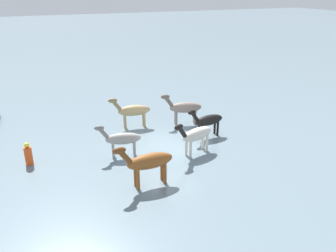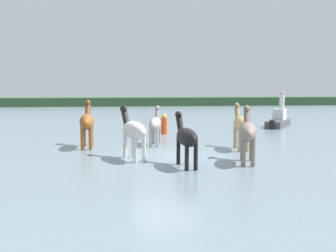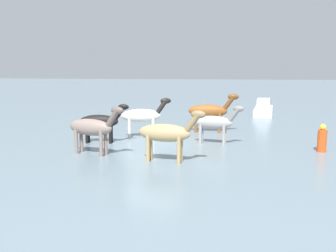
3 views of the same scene
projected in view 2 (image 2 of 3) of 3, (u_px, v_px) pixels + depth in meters
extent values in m
plane|color=slate|center=(166.00, 155.00, 15.48)|extent=(178.59, 178.59, 0.00)
cube|color=#335330|center=(128.00, 106.00, 58.98)|extent=(160.73, 6.00, 2.40)
ellipsoid|color=black|center=(187.00, 137.00, 13.04)|extent=(0.68, 1.82, 0.60)
cylinder|color=black|center=(178.00, 150.00, 13.57)|extent=(0.13, 0.13, 0.98)
cylinder|color=black|center=(187.00, 150.00, 13.63)|extent=(0.13, 0.13, 0.98)
cylinder|color=black|center=(187.00, 155.00, 12.53)|extent=(0.13, 0.13, 0.98)
cylinder|color=black|center=(196.00, 155.00, 12.60)|extent=(0.13, 0.13, 0.98)
cylinder|color=black|center=(180.00, 123.00, 13.92)|extent=(0.25, 0.56, 0.65)
ellipsoid|color=black|center=(178.00, 115.00, 14.07)|extent=(0.25, 0.50, 0.26)
ellipsoid|color=brown|center=(87.00, 122.00, 17.26)|extent=(0.63, 2.05, 0.69)
cylinder|color=brown|center=(84.00, 133.00, 17.89)|extent=(0.15, 0.15, 1.13)
cylinder|color=brown|center=(92.00, 133.00, 17.94)|extent=(0.15, 0.15, 1.13)
cylinder|color=brown|center=(82.00, 137.00, 16.69)|extent=(0.15, 0.15, 1.13)
cylinder|color=brown|center=(90.00, 136.00, 16.74)|extent=(0.15, 0.15, 1.13)
cylinder|color=brown|center=(88.00, 110.00, 18.29)|extent=(0.25, 0.63, 0.75)
ellipsoid|color=brown|center=(88.00, 103.00, 18.47)|extent=(0.24, 0.56, 0.30)
ellipsoid|color=tan|center=(241.00, 124.00, 16.80)|extent=(0.84, 1.99, 0.65)
cylinder|color=tan|center=(235.00, 135.00, 17.43)|extent=(0.14, 0.14, 1.06)
cylinder|color=tan|center=(242.00, 135.00, 17.43)|extent=(0.14, 0.14, 1.06)
cylinder|color=tan|center=(240.00, 139.00, 16.28)|extent=(0.14, 0.14, 1.06)
cylinder|color=tan|center=(247.00, 139.00, 16.28)|extent=(0.14, 0.14, 1.06)
cylinder|color=olive|center=(237.00, 113.00, 17.78)|extent=(0.30, 0.62, 0.71)
ellipsoid|color=olive|center=(237.00, 106.00, 17.96)|extent=(0.30, 0.55, 0.28)
ellipsoid|color=silver|center=(134.00, 130.00, 14.37)|extent=(1.07, 2.00, 0.64)
cylinder|color=silver|center=(125.00, 143.00, 14.89)|extent=(0.14, 0.14, 1.06)
cylinder|color=silver|center=(133.00, 143.00, 15.01)|extent=(0.14, 0.14, 1.06)
cylinder|color=silver|center=(135.00, 148.00, 13.84)|extent=(0.14, 0.14, 1.06)
cylinder|color=silver|center=(144.00, 147.00, 13.96)|extent=(0.14, 0.14, 1.06)
cylinder|color=black|center=(125.00, 117.00, 15.26)|extent=(0.38, 0.62, 0.71)
ellipsoid|color=black|center=(123.00, 109.00, 15.42)|extent=(0.36, 0.56, 0.28)
ellipsoid|color=gray|center=(248.00, 132.00, 13.71)|extent=(1.10, 2.03, 0.66)
cylinder|color=gray|center=(242.00, 145.00, 14.36)|extent=(0.14, 0.14, 1.08)
cylinder|color=gray|center=(251.00, 145.00, 14.32)|extent=(0.14, 0.14, 1.08)
cylinder|color=gray|center=(243.00, 150.00, 13.21)|extent=(0.14, 0.14, 1.08)
cylinder|color=gray|center=(253.00, 150.00, 13.17)|extent=(0.14, 0.14, 1.08)
cylinder|color=#63544C|center=(247.00, 117.00, 14.69)|extent=(0.38, 0.64, 0.72)
ellipsoid|color=#63544C|center=(247.00, 109.00, 14.87)|extent=(0.37, 0.58, 0.29)
ellipsoid|color=#9E9993|center=(155.00, 124.00, 17.99)|extent=(0.87, 1.83, 0.59)
cylinder|color=#9E9993|center=(153.00, 133.00, 18.57)|extent=(0.13, 0.13, 0.97)
cylinder|color=#9E9993|center=(159.00, 133.00, 18.55)|extent=(0.13, 0.13, 0.97)
cylinder|color=#9E9993|center=(151.00, 136.00, 17.52)|extent=(0.13, 0.13, 0.97)
cylinder|color=#9E9993|center=(157.00, 136.00, 17.50)|extent=(0.13, 0.13, 0.97)
cylinder|color=slate|center=(157.00, 114.00, 18.88)|extent=(0.31, 0.57, 0.65)
ellipsoid|color=slate|center=(158.00, 108.00, 19.04)|extent=(0.30, 0.51, 0.26)
cube|color=#4C4C51|center=(278.00, 124.00, 26.78)|extent=(2.80, 3.47, 0.61)
cube|color=silver|center=(280.00, 114.00, 27.10)|extent=(1.28, 1.44, 0.70)
cube|color=black|center=(272.00, 126.00, 25.12)|extent=(0.37, 0.36, 0.66)
cylinder|color=silver|center=(282.00, 102.00, 26.66)|extent=(0.32, 0.32, 0.95)
sphere|color=tan|center=(282.00, 93.00, 26.61)|extent=(0.24, 0.24, 0.24)
cylinder|color=#E54C19|center=(164.00, 126.00, 22.52)|extent=(0.36, 0.36, 0.90)
sphere|color=yellow|center=(164.00, 116.00, 22.46)|extent=(0.24, 0.24, 0.24)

